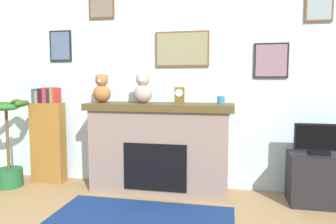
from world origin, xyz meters
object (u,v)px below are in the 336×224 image
(bookshelf, at_px, (48,138))
(television, at_px, (319,140))
(mantel_clock, at_px, (179,95))
(fireplace, at_px, (160,147))
(potted_plant, at_px, (8,149))
(teddy_bear_grey, at_px, (143,90))
(teddy_bear_brown, at_px, (102,90))
(candle_jar, at_px, (221,100))
(tv_stand, at_px, (318,179))

(bookshelf, xyz_separation_m, television, (3.21, -0.10, 0.12))
(television, bearing_deg, mantel_clock, 178.03)
(bookshelf, distance_m, mantel_clock, 1.81)
(fireplace, distance_m, potted_plant, 1.87)
(television, relative_size, teddy_bear_grey, 1.43)
(teddy_bear_brown, bearing_deg, bookshelf, 176.35)
(candle_jar, distance_m, mantel_clock, 0.47)
(potted_plant, bearing_deg, teddy_bear_brown, 10.69)
(bookshelf, distance_m, television, 3.21)
(bookshelf, relative_size, candle_jar, 13.79)
(television, distance_m, mantel_clock, 1.56)
(potted_plant, relative_size, television, 2.15)
(tv_stand, xyz_separation_m, mantel_clock, (-1.49, 0.05, 0.87))
(fireplace, relative_size, teddy_bear_grey, 4.88)
(mantel_clock, height_order, teddy_bear_grey, teddy_bear_grey)
(potted_plant, relative_size, candle_jar, 12.10)
(bookshelf, bearing_deg, tv_stand, -1.79)
(mantel_clock, distance_m, teddy_bear_brown, 0.95)
(bookshelf, bearing_deg, teddy_bear_brown, -3.65)
(teddy_bear_brown, bearing_deg, fireplace, 1.48)
(tv_stand, height_order, candle_jar, candle_jar)
(candle_jar, distance_m, teddy_bear_brown, 1.42)
(candle_jar, xyz_separation_m, mantel_clock, (-0.47, -0.00, 0.05))
(fireplace, height_order, tv_stand, fireplace)
(television, distance_m, candle_jar, 1.10)
(teddy_bear_brown, bearing_deg, teddy_bear_grey, -0.00)
(fireplace, xyz_separation_m, television, (1.73, -0.07, 0.16))
(bookshelf, xyz_separation_m, tv_stand, (3.21, -0.10, -0.30))
(bookshelf, bearing_deg, mantel_clock, -1.67)
(television, xyz_separation_m, candle_jar, (-1.02, 0.05, 0.40))
(candle_jar, height_order, teddy_bear_grey, teddy_bear_grey)
(bookshelf, xyz_separation_m, teddy_bear_brown, (0.77, -0.05, 0.63))
(fireplace, distance_m, television, 1.74)
(fireplace, bearing_deg, bookshelf, 178.79)
(tv_stand, relative_size, mantel_clock, 3.11)
(tv_stand, distance_m, teddy_bear_brown, 2.61)
(bookshelf, bearing_deg, fireplace, -1.21)
(fireplace, xyz_separation_m, candle_jar, (0.71, -0.02, 0.56))
(potted_plant, height_order, candle_jar, candle_jar)
(fireplace, distance_m, teddy_bear_grey, 0.70)
(television, xyz_separation_m, mantel_clock, (-1.49, 0.05, 0.45))
(candle_jar, xyz_separation_m, teddy_bear_grey, (-0.90, -0.00, 0.11))
(bookshelf, distance_m, teddy_bear_grey, 1.43)
(tv_stand, xyz_separation_m, television, (0.00, -0.00, 0.42))
(bookshelf, xyz_separation_m, mantel_clock, (1.72, -0.05, 0.57))
(mantel_clock, xyz_separation_m, teddy_bear_brown, (-0.94, 0.00, 0.06))
(potted_plant, distance_m, teddy_bear_brown, 1.38)
(candle_jar, xyz_separation_m, teddy_bear_brown, (-1.41, -0.00, 0.11))
(bookshelf, distance_m, candle_jar, 2.25)
(tv_stand, relative_size, teddy_bear_grey, 1.67)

